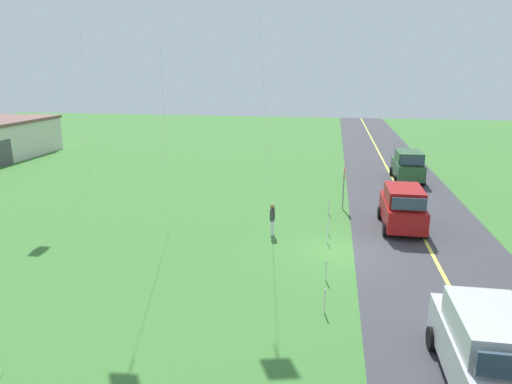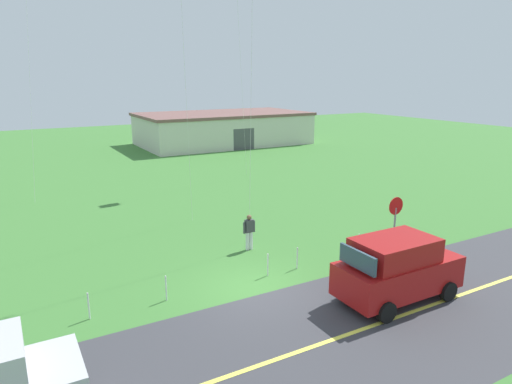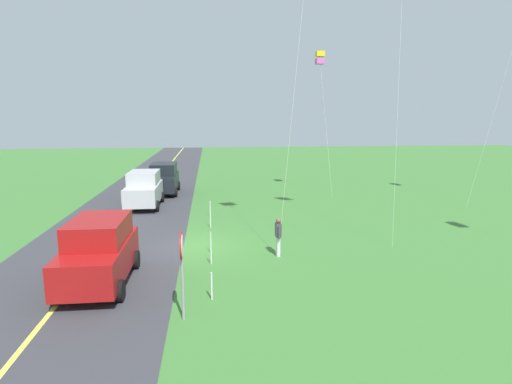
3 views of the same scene
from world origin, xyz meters
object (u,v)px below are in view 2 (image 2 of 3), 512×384
at_px(person_adult_near, 249,231).
at_px(car_suv_foreground, 397,268).
at_px(stop_sign, 395,214).
at_px(warehouse_distant, 223,128).

bearing_deg(person_adult_near, car_suv_foreground, 12.50).
relative_size(car_suv_foreground, stop_sign, 1.72).
height_order(car_suv_foreground, person_adult_near, car_suv_foreground).
xyz_separation_m(stop_sign, warehouse_distant, (7.88, 33.47, -0.05)).
bearing_deg(stop_sign, warehouse_distant, 76.75).
xyz_separation_m(car_suv_foreground, warehouse_distant, (10.82, 36.45, 0.60)).
distance_m(person_adult_near, warehouse_distant, 32.63).
bearing_deg(car_suv_foreground, stop_sign, 45.41).
bearing_deg(person_adult_near, stop_sign, 49.41).
relative_size(person_adult_near, warehouse_distant, 0.09).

